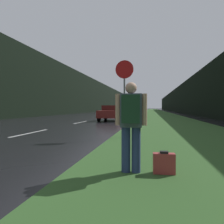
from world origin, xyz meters
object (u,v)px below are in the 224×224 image
at_px(stop_sign, 124,90).
at_px(car_passing_far, 127,110).
at_px(car_passing_near, 111,113).
at_px(hitchhiker_with_backpack, 131,121).
at_px(suitcase, 164,164).

bearing_deg(stop_sign, car_passing_far, 96.30).
bearing_deg(car_passing_near, stop_sign, 104.16).
height_order(stop_sign, car_passing_near, stop_sign).
bearing_deg(hitchhiker_with_backpack, suitcase, 2.14).
relative_size(hitchhiker_with_backpack, suitcase, 3.93).
xyz_separation_m(stop_sign, car_passing_far, (-2.60, 23.50, -1.16)).
distance_m(hitchhiker_with_backpack, suitcase, 0.98).
relative_size(stop_sign, car_passing_near, 0.74).
xyz_separation_m(hitchhiker_with_backpack, car_passing_far, (-3.28, 27.79, -0.20)).
distance_m(suitcase, car_passing_far, 28.00).
height_order(stop_sign, suitcase, stop_sign).
bearing_deg(car_passing_far, stop_sign, 96.30).
distance_m(hitchhiker_with_backpack, car_passing_near, 14.94).
relative_size(hitchhiker_with_backpack, car_passing_near, 0.40).
height_order(hitchhiker_with_backpack, car_passing_far, hitchhiker_with_backpack).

